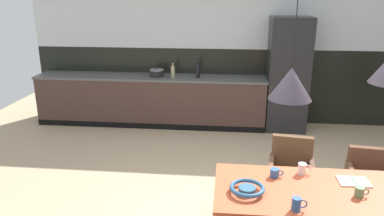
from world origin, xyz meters
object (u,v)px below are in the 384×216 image
Objects in this scene: armchair_corner_seat at (371,174)px; mug_tall_blue at (302,169)px; bottle_oil_tall at (198,70)px; bottle_vinegar_dark at (173,72)px; dining_table at (327,195)px; mug_dark_espresso at (297,204)px; pendant_lamp_over_table_near at (291,83)px; fruit_bowl at (247,188)px; mug_white_ceramic at (275,173)px; refrigerator_column at (288,75)px; open_book at (354,181)px; armchair_head_of_table at (291,165)px; cooking_pot at (157,73)px; mug_wide_latte at (360,192)px.

armchair_corner_seat is 5.81× the size of mug_tall_blue.
bottle_vinegar_dark is at bearing -179.36° from bottle_oil_tall.
dining_table is 15.42× the size of mug_tall_blue.
armchair_corner_seat is at bearing 49.52° from mug_dark_espresso.
armchair_corner_seat is 1.85m from pendant_lamp_over_table_near.
mug_dark_espresso is (0.38, -0.23, 0.02)m from fruit_bowl.
fruit_bowl is 0.26× the size of pendant_lamp_over_table_near.
bottle_vinegar_dark is at bearing 112.43° from mug_dark_espresso.
armchair_corner_seat is 1.34m from mug_white_ceramic.
fruit_bowl is 2.47× the size of mug_dark_espresso.
refrigerator_column reaches higher than armchair_corner_seat.
fruit_bowl is at bearing -163.87° from open_book.
refrigerator_column is 2.03m from bottle_vinegar_dark.
mug_white_ceramic is 0.54m from mug_dark_espresso.
armchair_head_of_table is 0.85m from armchair_corner_seat.
armchair_head_of_table is (-0.30, -2.56, -0.48)m from refrigerator_column.
pendant_lamp_over_table_near is (-0.23, -0.31, 0.89)m from mug_tall_blue.
refrigerator_column reaches higher than mug_white_ceramic.
fruit_bowl is at bearing -67.48° from cooking_pot.
fruit_bowl is (-0.55, -1.03, 0.26)m from armchair_head_of_table.
refrigerator_column is 2.71× the size of armchair_corner_seat.
dining_table is 1.13m from armchair_corner_seat.
bottle_vinegar_dark reaches higher than mug_dark_espresso.
mug_tall_blue is at bearing -68.24° from bottle_oil_tall.
mug_white_ceramic is at bearing 101.44° from mug_dark_espresso.
mug_wide_latte is (0.94, 0.03, 0.00)m from fruit_bowl.
dining_table is 7.17× the size of open_book.
fruit_bowl is at bearing -131.27° from mug_white_ceramic.
cooking_pot is 0.73× the size of bottle_oil_tall.
bottle_vinegar_dark is (-1.87, 3.44, 0.33)m from dining_table.
dining_table is 4.10m from cooking_pot.
open_book is at bearing 127.41° from armchair_head_of_table.
mug_dark_espresso is (-0.47, -3.81, -0.21)m from refrigerator_column.
cooking_pot is at bearing -179.57° from refrigerator_column.
armchair_head_of_table is 3.09m from bottle_vinegar_dark.
mug_tall_blue is at bearing -61.48° from bottle_vinegar_dark.
mug_dark_espresso is 0.49× the size of cooking_pot.
refrigerator_column is 7.76× the size of bottle_vinegar_dark.
bottle_vinegar_dark is at bearing 118.52° from mug_tall_blue.
refrigerator_column is 2.73m from armchair_corner_seat.
pendant_lamp_over_table_near is (-0.39, -0.02, 0.99)m from dining_table.
dining_table is at bearing -92.52° from refrigerator_column.
fruit_bowl is 1.01m from open_book.
pendant_lamp_over_table_near is at bearing -126.58° from mug_tall_blue.
mug_dark_espresso is (-1.02, -1.19, 0.32)m from armchair_corner_seat.
mug_tall_blue is at bearing 36.41° from fruit_bowl.
refrigerator_column is 15.78× the size of mug_tall_blue.
open_book is (0.42, -0.75, 0.23)m from armchair_head_of_table.
cooking_pot is at bearing 174.92° from bottle_vinegar_dark.
mug_white_ceramic is (-0.58, -3.28, -0.22)m from refrigerator_column.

